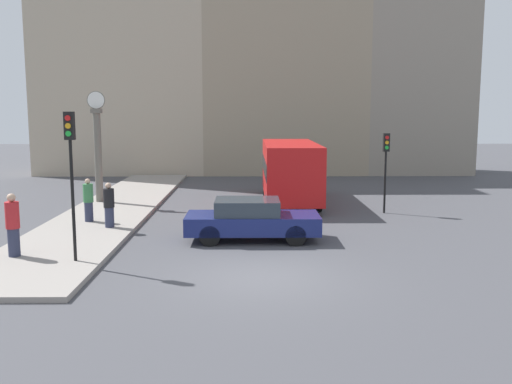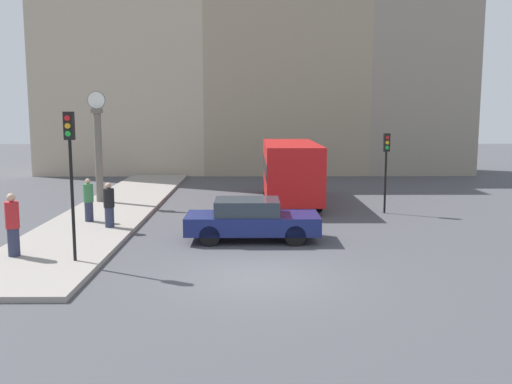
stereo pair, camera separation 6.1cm
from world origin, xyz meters
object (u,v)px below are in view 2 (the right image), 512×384
object	(u,v)px
street_clock	(98,149)
traffic_light_far	(386,156)
traffic_light_near	(70,156)
pedestrian_red_top	(13,225)
sedan_car	(251,219)
bus_distant	(290,169)
pedestrian_green_hoodie	(89,200)
pedestrian_black_jacket	(109,205)

from	to	relation	value
street_clock	traffic_light_far	bearing A→B (deg)	-10.35
traffic_light_near	pedestrian_red_top	xyz separation A→B (m)	(-1.91, 0.52, -2.03)
traffic_light_near	sedan_car	bearing A→B (deg)	32.40
bus_distant	pedestrian_green_hoodie	bearing A→B (deg)	-147.04
traffic_light_far	pedestrian_red_top	size ratio (longest dim) A/B	1.85
bus_distant	traffic_light_far	world-z (taller)	traffic_light_far
pedestrian_green_hoodie	pedestrian_black_jacket	xyz separation A→B (m)	(1.05, -1.11, -0.01)
traffic_light_far	pedestrian_black_jacket	bearing A→B (deg)	-161.62
traffic_light_far	pedestrian_green_hoodie	xyz separation A→B (m)	(-11.80, -2.46, -1.47)
bus_distant	pedestrian_red_top	bearing A→B (deg)	-129.88
street_clock	pedestrian_green_hoodie	size ratio (longest dim) A/B	3.08
pedestrian_black_jacket	street_clock	bearing A→B (deg)	107.74
pedestrian_green_hoodie	bus_distant	bearing A→B (deg)	32.96
traffic_light_far	pedestrian_black_jacket	xyz separation A→B (m)	(-10.75, -3.57, -1.48)
pedestrian_red_top	pedestrian_green_hoodie	world-z (taller)	pedestrian_red_top
traffic_light_far	street_clock	xyz separation A→B (m)	(-12.63, 2.31, 0.16)
sedan_car	pedestrian_red_top	size ratio (longest dim) A/B	2.43
traffic_light_far	street_clock	bearing A→B (deg)	169.65
pedestrian_red_top	pedestrian_black_jacket	bearing A→B (deg)	66.97
traffic_light_far	pedestrian_red_top	world-z (taller)	traffic_light_far
traffic_light_near	pedestrian_red_top	bearing A→B (deg)	164.74
pedestrian_red_top	pedestrian_black_jacket	world-z (taller)	pedestrian_red_top
sedan_car	pedestrian_red_top	bearing A→B (deg)	-159.12
traffic_light_near	traffic_light_far	size ratio (longest dim) A/B	1.22
pedestrian_red_top	pedestrian_black_jacket	size ratio (longest dim) A/B	1.13
bus_distant	traffic_light_far	size ratio (longest dim) A/B	2.21
pedestrian_green_hoodie	sedan_car	bearing A→B (deg)	-22.96
street_clock	traffic_light_near	bearing A→B (deg)	-78.98
pedestrian_black_jacket	pedestrian_green_hoodie	bearing A→B (deg)	133.34
sedan_car	pedestrian_green_hoodie	xyz separation A→B (m)	(-6.14, 2.60, 0.25)
bus_distant	pedestrian_green_hoodie	size ratio (longest dim) A/B	4.57
sedan_car	traffic_light_far	world-z (taller)	traffic_light_far
pedestrian_red_top	pedestrian_green_hoodie	xyz separation A→B (m)	(0.70, 5.21, -0.10)
bus_distant	traffic_light_far	distance (m)	4.75
pedestrian_black_jacket	traffic_light_far	bearing A→B (deg)	18.38
traffic_light_far	bus_distant	bearing A→B (deg)	144.60
pedestrian_green_hoodie	pedestrian_black_jacket	world-z (taller)	pedestrian_green_hoodie
bus_distant	pedestrian_green_hoodie	world-z (taller)	bus_distant
bus_distant	street_clock	world-z (taller)	street_clock
pedestrian_red_top	pedestrian_black_jacket	distance (m)	4.46
bus_distant	traffic_light_near	size ratio (longest dim) A/B	1.80
traffic_light_far	street_clock	size ratio (longest dim) A/B	0.67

